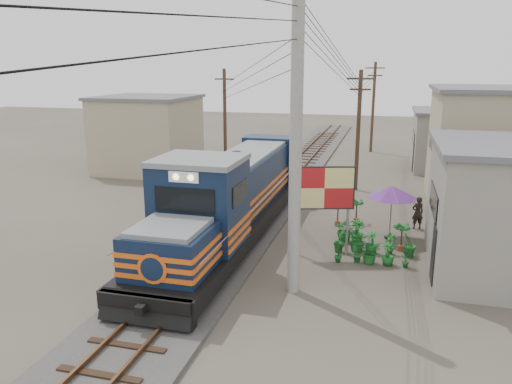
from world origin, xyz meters
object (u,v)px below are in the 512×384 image
(vendor, at_px, (418,213))
(market_umbrella, at_px, (392,192))
(locomotive, at_px, (232,198))
(billboard, at_px, (324,190))

(vendor, bearing_deg, market_umbrella, 31.48)
(locomotive, distance_m, billboard, 4.23)
(billboard, relative_size, vendor, 2.35)
(billboard, height_order, market_umbrella, billboard)
(market_umbrella, relative_size, vendor, 1.72)
(market_umbrella, distance_m, vendor, 2.40)
(market_umbrella, height_order, vendor, market_umbrella)
(billboard, bearing_deg, market_umbrella, 31.45)
(market_umbrella, bearing_deg, billboard, -132.93)
(market_umbrella, bearing_deg, vendor, 54.00)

